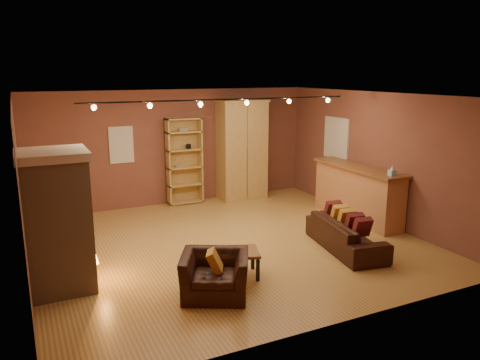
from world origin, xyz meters
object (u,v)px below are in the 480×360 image
armchair (215,268)px  coffee_table (241,254)px  fireplace (58,221)px  bar_counter (357,192)px  bookcase (183,160)px  loveseat (346,229)px  armoire (242,150)px

armchair → coffee_table: armchair is taller
fireplace → bar_counter: (6.24, 0.80, -0.45)m
bookcase → loveseat: (1.65, -4.30, -0.69)m
armoire → coffee_table: size_ratio=3.60×
bar_counter → armchair: (-4.25, -2.01, -0.18)m
bar_counter → loveseat: size_ratio=1.26×
loveseat → fireplace: bearing=93.1°
loveseat → armoire: bearing=11.9°
bookcase → loveseat: 4.66m
armoire → armchair: (-2.73, -4.74, -0.84)m
bar_counter → loveseat: (-1.37, -1.37, -0.22)m
armchair → armoire: bearing=87.0°
bookcase → armchair: bearing=-103.9°
bookcase → loveseat: bearing=-69.0°
bookcase → bar_counter: 4.24m
armoire → loveseat: bearing=-87.8°
loveseat → bar_counter: bearing=-35.4°
fireplace → bar_counter: size_ratio=0.84×
fireplace → armoire: (4.72, 3.53, 0.21)m
bar_counter → loveseat: 1.95m
fireplace → armoire: bearing=36.8°
armoire → bookcase: bearing=172.0°
fireplace → coffee_table: (2.62, -0.78, -0.70)m
bar_counter → coffee_table: size_ratio=3.57×
loveseat → armchair: (-2.88, -0.65, 0.03)m
fireplace → bookcase: size_ratio=1.00×
bar_counter → coffee_table: 3.96m
bookcase → bar_counter: bookcase is taller
bookcase → coffee_table: bearing=-97.6°
loveseat → coffee_table: loveseat is taller
fireplace → bookcase: bookcase is taller
fireplace → loveseat: 4.95m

